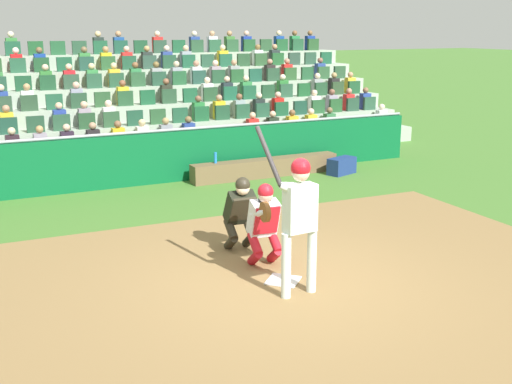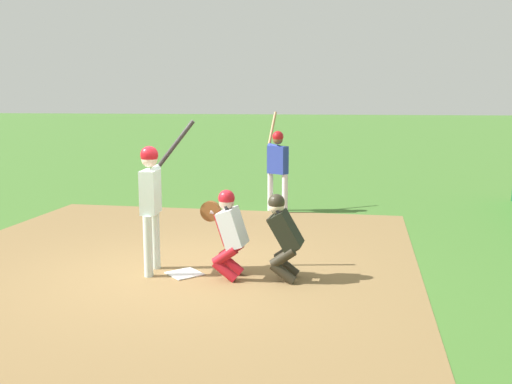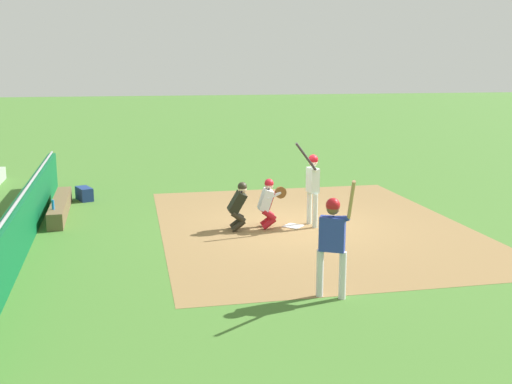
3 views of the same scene
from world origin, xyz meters
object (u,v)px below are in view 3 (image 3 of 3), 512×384
home_plate_marker (293,226)px  on_deck_batter (333,236)px  equipment_duffel_bag (84,194)px  catcher_crouching (268,200)px  water_bottle_on_bench (53,205)px  home_plate_umpire (239,204)px  dugout_bench (60,207)px  batter_at_plate (313,181)px

home_plate_marker → on_deck_batter: bearing=-9.0°
home_plate_marker → equipment_duffel_bag: bearing=-130.3°
catcher_crouching → water_bottle_on_bench: 5.63m
home_plate_marker → home_plate_umpire: size_ratio=0.35×
on_deck_batter → home_plate_marker: bearing=171.0°
water_bottle_on_bench → equipment_duffel_bag: 3.19m
home_plate_umpire → on_deck_batter: (4.97, 0.67, 0.47)m
home_plate_marker → water_bottle_on_bench: bearing=-104.0°
water_bottle_on_bench → dugout_bench: bearing=177.1°
catcher_crouching → equipment_duffel_bag: bearing=-133.8°
dugout_bench → home_plate_umpire: bearing=58.5°
home_plate_umpire → equipment_duffel_bag: bearing=-139.1°
home_plate_marker → catcher_crouching: 0.98m
home_plate_umpire → equipment_duffel_bag: size_ratio=1.67×
batter_at_plate → home_plate_umpire: (-0.06, -1.95, -0.50)m
equipment_duffel_bag → on_deck_batter: 10.70m
dugout_bench → on_deck_batter: on_deck_batter is taller
catcher_crouching → dugout_bench: catcher_crouching is taller
batter_at_plate → dugout_bench: bearing=-113.7°
home_plate_umpire → batter_at_plate: bearing=88.2°
home_plate_umpire → dugout_bench: home_plate_umpire is taller
home_plate_umpire → water_bottle_on_bench: bearing=-108.0°
home_plate_marker → home_plate_umpire: bearing=-90.5°
batter_at_plate → water_bottle_on_bench: batter_at_plate is taller
water_bottle_on_bench → batter_at_plate: bearing=76.6°
water_bottle_on_bench → on_deck_batter: (6.49, 5.31, 0.58)m
equipment_duffel_bag → batter_at_plate: bearing=32.5°
home_plate_marker → equipment_duffel_bag: 7.15m
on_deck_batter → batter_at_plate: bearing=165.4°
dugout_bench → equipment_duffel_bag: size_ratio=5.04×
batter_at_plate → home_plate_marker: bearing=-95.4°
batter_at_plate → equipment_duffel_bag: bearing=-128.2°
equipment_duffel_bag → home_plate_marker: bearing=30.3°
catcher_crouching → home_plate_marker: bearing=86.7°
catcher_crouching → water_bottle_on_bench: bearing=-105.3°
home_plate_marker → home_plate_umpire: 1.61m
catcher_crouching → on_deck_batter: 5.02m
equipment_duffel_bag → on_deck_batter: on_deck_batter is taller
catcher_crouching → home_plate_umpire: bearing=-88.1°
home_plate_umpire → water_bottle_on_bench: home_plate_umpire is taller
batter_at_plate → water_bottle_on_bench: (-1.57, -6.59, -0.62)m
water_bottle_on_bench → equipment_duffel_bag: (-3.10, 0.65, -0.36)m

